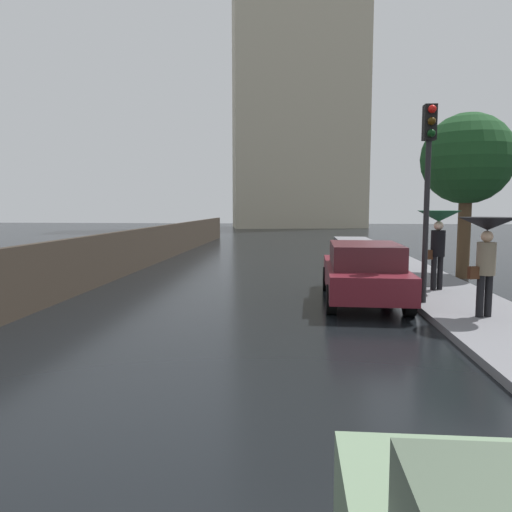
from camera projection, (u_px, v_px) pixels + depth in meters
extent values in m
plane|color=black|center=(161.00, 427.00, 4.98)|extent=(120.00, 120.00, 0.00)
cube|color=maroon|center=(363.00, 276.00, 11.53)|extent=(1.87, 4.53, 0.57)
cube|color=#461C22|center=(365.00, 255.00, 11.13)|extent=(1.60, 2.30, 0.53)
cylinder|color=black|center=(327.00, 279.00, 13.11)|extent=(0.24, 0.64, 0.63)
cylinder|color=black|center=(387.00, 280.00, 12.93)|extent=(0.24, 0.64, 0.63)
cylinder|color=black|center=(331.00, 299.00, 10.19)|extent=(0.24, 0.64, 0.63)
cylinder|color=black|center=(409.00, 301.00, 10.01)|extent=(0.24, 0.64, 0.63)
cylinder|color=black|center=(488.00, 296.00, 9.33)|extent=(0.14, 0.14, 0.82)
cylinder|color=black|center=(480.00, 296.00, 9.30)|extent=(0.14, 0.14, 0.82)
cylinder|color=#726651|center=(486.00, 259.00, 9.24)|extent=(0.35, 0.35, 0.63)
sphere|color=tan|center=(487.00, 236.00, 9.20)|extent=(0.22, 0.22, 0.22)
cube|color=#3F2314|center=(474.00, 273.00, 9.22)|extent=(0.22, 0.15, 0.24)
cylinder|color=#4C4C51|center=(487.00, 240.00, 9.20)|extent=(0.02, 0.02, 0.85)
cone|color=black|center=(488.00, 224.00, 9.17)|extent=(1.06, 1.06, 0.24)
cylinder|color=black|center=(434.00, 273.00, 12.33)|extent=(0.14, 0.14, 0.86)
cylinder|color=black|center=(440.00, 273.00, 12.36)|extent=(0.14, 0.14, 0.86)
cylinder|color=black|center=(438.00, 243.00, 12.27)|extent=(0.35, 0.35, 0.66)
sphere|color=beige|center=(439.00, 226.00, 12.22)|extent=(0.23, 0.23, 0.23)
cube|color=#3F2314|center=(428.00, 255.00, 12.25)|extent=(0.22, 0.15, 0.24)
cylinder|color=#4C4C51|center=(439.00, 228.00, 12.23)|extent=(0.02, 0.02, 0.90)
cone|color=#144C2D|center=(439.00, 216.00, 12.20)|extent=(1.06, 1.06, 0.28)
cylinder|color=black|center=(426.00, 223.00, 10.58)|extent=(0.12, 0.12, 3.55)
cube|color=black|center=(430.00, 123.00, 10.36)|extent=(0.26, 0.26, 0.75)
sphere|color=red|center=(432.00, 109.00, 10.17)|extent=(0.17, 0.17, 0.17)
sphere|color=#392405|center=(432.00, 121.00, 10.19)|extent=(0.17, 0.17, 0.17)
sphere|color=black|center=(431.00, 133.00, 10.22)|extent=(0.17, 0.17, 0.17)
cylinder|color=#4C3823|center=(464.00, 235.00, 15.23)|extent=(0.39, 0.39, 2.77)
sphere|color=#19421E|center=(467.00, 159.00, 14.99)|extent=(2.80, 2.80, 2.80)
cube|color=#B2A88E|center=(299.00, 76.00, 51.07)|extent=(14.77, 8.99, 32.02)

